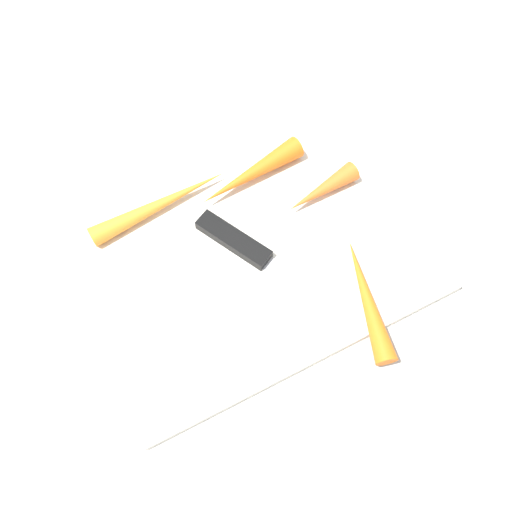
% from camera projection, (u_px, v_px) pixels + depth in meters
% --- Properties ---
extents(ground_plane, '(1.40, 1.40, 0.00)m').
position_uv_depth(ground_plane, '(256.00, 261.00, 0.55)').
color(ground_plane, '#ADA8A0').
extents(cutting_board, '(0.36, 0.26, 0.01)m').
position_uv_depth(cutting_board, '(256.00, 258.00, 0.54)').
color(cutting_board, silver).
rests_on(cutting_board, ground_plane).
extents(knife, '(0.11, 0.19, 0.01)m').
position_uv_depth(knife, '(243.00, 246.00, 0.54)').
color(knife, '#B7B7BC').
rests_on(knife, cutting_board).
extents(carrot_longest, '(0.17, 0.04, 0.02)m').
position_uv_depth(carrot_longest, '(161.00, 204.00, 0.55)').
color(carrot_longest, orange).
rests_on(carrot_longest, cutting_board).
extents(carrot_short, '(0.14, 0.05, 0.03)m').
position_uv_depth(carrot_short, '(251.00, 174.00, 0.57)').
color(carrot_short, orange).
rests_on(carrot_short, cutting_board).
extents(carrot_long, '(0.06, 0.14, 0.02)m').
position_uv_depth(carrot_long, '(367.00, 297.00, 0.51)').
color(carrot_long, orange).
rests_on(carrot_long, cutting_board).
extents(carrot_shortest, '(0.09, 0.04, 0.02)m').
position_uv_depth(carrot_shortest, '(322.00, 190.00, 0.56)').
color(carrot_shortest, orange).
rests_on(carrot_shortest, cutting_board).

